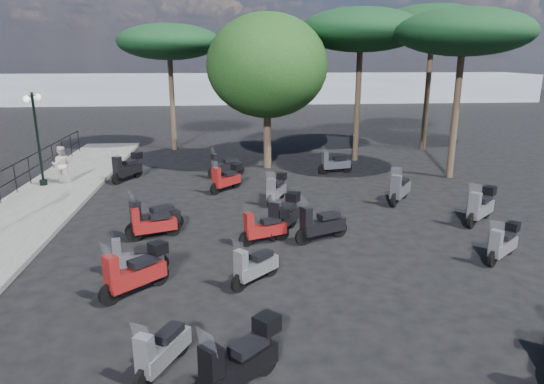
{
  "coord_description": "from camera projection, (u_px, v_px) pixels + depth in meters",
  "views": [
    {
      "loc": [
        0.15,
        -10.79,
        5.18
      ],
      "look_at": [
        1.44,
        3.11,
        1.2
      ],
      "focal_mm": 32.0,
      "sensor_mm": 36.0,
      "label": 1
    }
  ],
  "objects": [
    {
      "name": "ground",
      "position": [
        225.0,
        276.0,
        11.74
      ],
      "size": [
        120.0,
        120.0,
        0.0
      ],
      "primitive_type": "plane",
      "color": "black",
      "rests_on": "ground"
    },
    {
      "name": "lamp_post_2",
      "position": [
        37.0,
        133.0,
        18.76
      ],
      "size": [
        0.36,
        1.07,
        3.65
      ],
      "rotation": [
        0.0,
        0.0,
        -0.12
      ],
      "color": "black",
      "rests_on": "sidewalk"
    },
    {
      "name": "pedestrian_far",
      "position": [
        61.0,
        165.0,
        19.47
      ],
      "size": [
        0.79,
        0.65,
        1.51
      ],
      "primitive_type": "imported",
      "rotation": [
        0.0,
        0.0,
        3.26
      ],
      "color": "beige",
      "rests_on": "sidewalk"
    },
    {
      "name": "scooter_2",
      "position": [
        135.0,
        273.0,
        10.7
      ],
      "size": [
        1.41,
        1.32,
        1.4
      ],
      "rotation": [
        0.0,
        0.0,
        2.32
      ],
      "color": "black",
      "rests_on": "ground"
    },
    {
      "name": "scooter_3",
      "position": [
        136.0,
        258.0,
        11.77
      ],
      "size": [
        1.48,
        0.56,
        1.19
      ],
      "rotation": [
        0.0,
        0.0,
        1.78
      ],
      "color": "black",
      "rests_on": "ground"
    },
    {
      "name": "scooter_4",
      "position": [
        152.0,
        225.0,
        13.97
      ],
      "size": [
        1.53,
        0.74,
        1.26
      ],
      "rotation": [
        0.0,
        0.0,
        1.91
      ],
      "color": "black",
      "rests_on": "ground"
    },
    {
      "name": "scooter_5",
      "position": [
        127.0,
        168.0,
        20.45
      ],
      "size": [
        1.09,
        1.67,
        1.47
      ],
      "rotation": [
        0.0,
        0.0,
        2.63
      ],
      "color": "black",
      "rests_on": "ground"
    },
    {
      "name": "scooter_7",
      "position": [
        162.0,
        351.0,
        8.05
      ],
      "size": [
        0.85,
        1.4,
        1.22
      ],
      "rotation": [
        0.0,
        0.0,
        2.66
      ],
      "color": "black",
      "rests_on": "ground"
    },
    {
      "name": "scooter_8",
      "position": [
        254.0,
        267.0,
        11.22
      ],
      "size": [
        1.19,
        1.14,
        1.24
      ],
      "rotation": [
        0.0,
        0.0,
        2.33
      ],
      "color": "black",
      "rests_on": "ground"
    },
    {
      "name": "scooter_9",
      "position": [
        153.0,
        219.0,
        14.28
      ],
      "size": [
        1.61,
        1.08,
        1.45
      ],
      "rotation": [
        0.0,
        0.0,
        2.12
      ],
      "color": "black",
      "rests_on": "ground"
    },
    {
      "name": "scooter_10",
      "position": [
        265.0,
        228.0,
        13.66
      ],
      "size": [
        1.48,
        0.78,
        1.23
      ],
      "rotation": [
        0.0,
        0.0,
        1.95
      ],
      "color": "black",
      "rests_on": "ground"
    },
    {
      "name": "scooter_11",
      "position": [
        225.0,
        166.0,
        21.06
      ],
      "size": [
        1.6,
        0.91,
        1.37
      ],
      "rotation": [
        0.0,
        0.0,
        2.01
      ],
      "color": "black",
      "rests_on": "ground"
    },
    {
      "name": "scooter_13",
      "position": [
        239.0,
        363.0,
        7.55
      ],
      "size": [
        1.42,
        1.37,
        1.43
      ],
      "rotation": [
        0.0,
        0.0,
        2.33
      ],
      "color": "black",
      "rests_on": "ground"
    },
    {
      "name": "scooter_14",
      "position": [
        284.0,
        216.0,
        14.38
      ],
      "size": [
        1.14,
        1.64,
        1.46
      ],
      "rotation": [
        0.0,
        0.0,
        2.59
      ],
      "color": "black",
      "rests_on": "ground"
    },
    {
      "name": "scooter_15",
      "position": [
        226.0,
        179.0,
        18.87
      ],
      "size": [
        1.26,
        1.31,
        1.32
      ],
      "rotation": [
        0.0,
        0.0,
        2.38
      ],
      "color": "black",
      "rests_on": "ground"
    },
    {
      "name": "scooter_19",
      "position": [
        321.0,
        225.0,
        13.79
      ],
      "size": [
        1.65,
        0.91,
        1.4
      ],
      "rotation": [
        0.0,
        0.0,
        1.99
      ],
      "color": "black",
      "rests_on": "ground"
    },
    {
      "name": "scooter_20",
      "position": [
        276.0,
        189.0,
        17.46
      ],
      "size": [
        0.89,
        1.49,
        1.28
      ],
      "rotation": [
        0.0,
        0.0,
        2.69
      ],
      "color": "black",
      "rests_on": "ground"
    },
    {
      "name": "scooter_21",
      "position": [
        335.0,
        164.0,
        21.68
      ],
      "size": [
        1.62,
        0.6,
        1.3
      ],
      "rotation": [
        0.0,
        0.0,
        1.77
      ],
      "color": "black",
      "rests_on": "ground"
    },
    {
      "name": "scooter_25",
      "position": [
        503.0,
        244.0,
        12.51
      ],
      "size": [
        1.28,
        1.07,
        1.21
      ],
      "rotation": [
        0.0,
        0.0,
        2.24
      ],
      "color": "black",
      "rests_on": "ground"
    },
    {
      "name": "scooter_26",
      "position": [
        481.0,
        207.0,
        15.29
      ],
      "size": [
        1.44,
        1.33,
        1.43
      ],
      "rotation": [
        0.0,
        0.0,
        2.31
      ],
      "color": "black",
      "rests_on": "ground"
    },
    {
      "name": "scooter_27",
      "position": [
        400.0,
        189.0,
        17.4
      ],
      "size": [
        1.16,
        1.53,
        1.44
      ],
      "rotation": [
        0.0,
        0.0,
        2.51
      ],
      "color": "black",
      "rests_on": "ground"
    },
    {
      "name": "broadleaf_tree",
      "position": [
        267.0,
        66.0,
        21.71
      ],
      "size": [
        5.46,
        5.46,
        6.99
      ],
      "color": "#38281E",
      "rests_on": "ground"
    },
    {
      "name": "pine_0",
      "position": [
        361.0,
        30.0,
        22.86
      ],
      "size": [
        5.9,
        5.9,
        7.31
      ],
      "color": "#38281E",
      "rests_on": "ground"
    },
    {
      "name": "pine_1",
      "position": [
        433.0,
        24.0,
        25.33
      ],
      "size": [
        5.6,
        5.6,
        7.71
      ],
      "color": "#38281E",
      "rests_on": "ground"
    },
    {
      "name": "pine_2",
      "position": [
        169.0,
        42.0,
        25.67
      ],
      "size": [
        5.46,
        5.46,
        6.77
      ],
      "color": "#38281E",
      "rests_on": "ground"
    },
    {
      "name": "pine_3",
      "position": [
        464.0,
        33.0,
        19.51
      ],
      "size": [
        5.49,
        5.49,
        7.0
      ],
      "color": "#38281E",
      "rests_on": "ground"
    },
    {
      "name": "distant_hills",
      "position": [
        225.0,
        88.0,
        54.41
      ],
      "size": [
        70.0,
        8.0,
        3.0
      ],
      "primitive_type": "cube",
      "color": "gray",
      "rests_on": "ground"
    }
  ]
}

